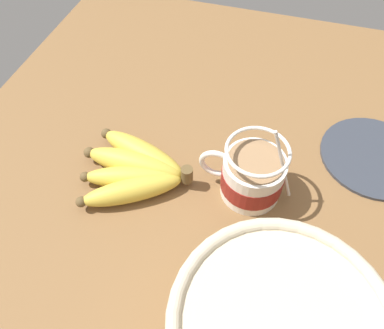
{
  "coord_description": "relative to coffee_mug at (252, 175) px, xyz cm",
  "views": [
    {
      "loc": [
        -3.01,
        39.04,
        55.24
      ],
      "look_at": [
        7.49,
        3.69,
        7.34
      ],
      "focal_mm": 35.0,
      "sensor_mm": 36.0,
      "label": 1
    }
  ],
  "objects": [
    {
      "name": "coffee_mug",
      "position": [
        0.0,
        0.0,
        0.0
      ],
      "size": [
        15.5,
        10.07,
        15.29
      ],
      "color": "white",
      "rests_on": "table"
    },
    {
      "name": "small_plate",
      "position": [
        -20.18,
        -13.41,
        -4.02
      ],
      "size": [
        18.94,
        18.94,
        0.6
      ],
      "color": "#333842",
      "rests_on": "table"
    },
    {
      "name": "banana_bunch",
      "position": [
        19.16,
        2.69,
        -2.26
      ],
      "size": [
        19.93,
        18.16,
        4.37
      ],
      "color": "brown",
      "rests_on": "table"
    },
    {
      "name": "table",
      "position": [
        2.21,
        -2.79,
        -5.63
      ],
      "size": [
        106.15,
        106.15,
        2.61
      ],
      "color": "brown",
      "rests_on": "ground"
    }
  ]
}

